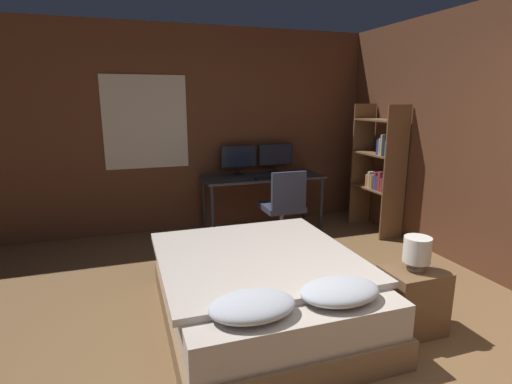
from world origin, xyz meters
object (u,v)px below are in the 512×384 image
at_px(bed, 261,289).
at_px(office_chair, 283,214).
at_px(nightstand, 412,300).
at_px(bookshelf, 381,166).
at_px(monitor_left, 239,158).
at_px(bedside_lamp, 417,250).
at_px(desk, 263,182).
at_px(monitor_right, 276,156).
at_px(keyboard, 268,178).
at_px(computer_mouse, 287,176).

distance_m(bed, office_chair, 1.77).
bearing_deg(bed, nightstand, -26.70).
bearing_deg(bookshelf, bed, -144.61).
bearing_deg(monitor_left, bedside_lamp, -80.10).
height_order(desk, office_chair, office_chair).
bearing_deg(monitor_right, keyboard, -122.22).
bearing_deg(bookshelf, office_chair, -178.99).
height_order(nightstand, bookshelf, bookshelf).
xyz_separation_m(nightstand, office_chair, (-0.22, 2.08, 0.14)).
xyz_separation_m(nightstand, bedside_lamp, (0.00, 0.00, 0.41)).
height_order(bedside_lamp, bookshelf, bookshelf).
xyz_separation_m(bed, bookshelf, (2.22, 1.58, 0.64)).
bearing_deg(monitor_left, office_chair, -71.27).
relative_size(bed, monitor_right, 3.80).
relative_size(keyboard, bookshelf, 0.21).
height_order(desk, monitor_right, monitor_right).
bearing_deg(bed, keyboard, 68.35).
xyz_separation_m(nightstand, monitor_right, (0.02, 2.97, 0.72)).
relative_size(bed, bookshelf, 1.13).
xyz_separation_m(desk, office_chair, (0.03, -0.68, -0.26)).
height_order(bed, computer_mouse, computer_mouse).
relative_size(computer_mouse, office_chair, 0.07).
xyz_separation_m(keyboard, bookshelf, (1.42, -0.44, 0.16)).
xyz_separation_m(bedside_lamp, monitor_left, (-0.52, 2.97, 0.31)).
bearing_deg(nightstand, office_chair, 95.93).
bearing_deg(nightstand, bookshelf, 60.84).
distance_m(bedside_lamp, keyboard, 2.56).
xyz_separation_m(monitor_left, bookshelf, (1.69, -0.87, -0.07)).
height_order(keyboard, office_chair, office_chair).
xyz_separation_m(desk, monitor_left, (-0.27, 0.22, 0.32)).
bearing_deg(computer_mouse, monitor_right, 89.51).
height_order(bedside_lamp, monitor_left, monitor_left).
height_order(nightstand, desk, desk).
distance_m(nightstand, keyboard, 2.60).
distance_m(desk, monitor_left, 0.47).
relative_size(nightstand, monitor_left, 1.01).
relative_size(nightstand, desk, 0.31).
xyz_separation_m(monitor_right, bookshelf, (1.15, -0.87, -0.07)).
bearing_deg(bedside_lamp, bed, 153.30).
xyz_separation_m(monitor_right, computer_mouse, (-0.00, -0.43, -0.21)).
relative_size(monitor_left, computer_mouse, 7.20).
relative_size(bedside_lamp, monitor_right, 0.51).
bearing_deg(monitor_left, bookshelf, -27.16).
bearing_deg(monitor_left, computer_mouse, -38.62).
bearing_deg(bed, computer_mouse, 62.08).
bearing_deg(keyboard, monitor_left, 122.22).
xyz_separation_m(bed, computer_mouse, (1.07, 2.02, 0.50)).
xyz_separation_m(office_chair, bookshelf, (1.39, 0.02, 0.51)).
relative_size(bedside_lamp, bookshelf, 0.15).
xyz_separation_m(bedside_lamp, bookshelf, (1.18, 2.11, 0.24)).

